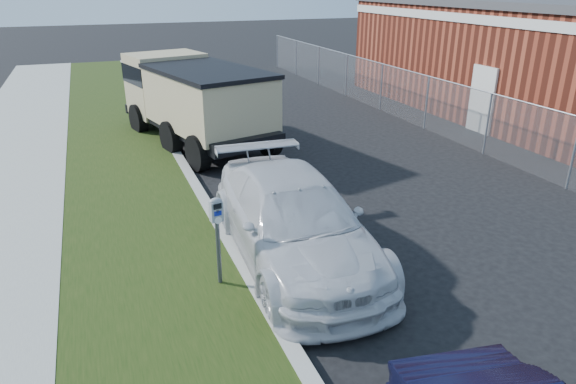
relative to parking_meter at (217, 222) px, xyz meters
name	(u,v)px	position (x,y,z in m)	size (l,w,h in m)	color
ground	(374,249)	(3.11, 0.31, -1.24)	(120.00, 120.00, 0.00)	black
streetside	(64,249)	(-2.46, 2.31, -1.17)	(6.12, 50.00, 0.15)	gray
chainlink_fence	(428,92)	(9.11, 7.31, 0.03)	(0.06, 30.06, 30.00)	slate
brick_building	(545,54)	(15.10, 8.30, 0.89)	(9.20, 14.20, 4.17)	maroon
parking_meter	(217,222)	(0.00, 0.00, 0.00)	(0.23, 0.17, 1.51)	#3F4247
white_wagon	(294,220)	(1.52, 0.53, -0.46)	(2.17, 5.33, 1.55)	silver
dump_truck	(192,97)	(1.34, 8.67, 0.19)	(3.91, 6.86, 2.54)	black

